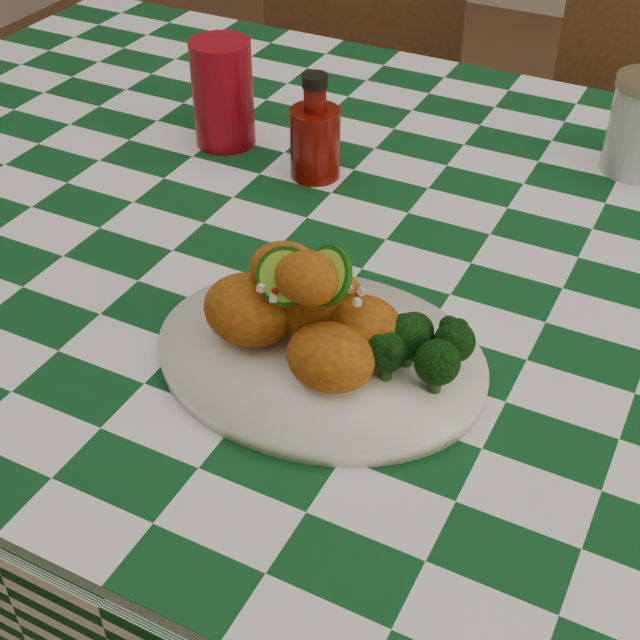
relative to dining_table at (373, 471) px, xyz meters
The scene contains 9 objects.
ground 0.39m from the dining_table, ahead, with size 5.00×5.00×0.00m, color brown.
dining_table is the anchor object (origin of this frame).
plate 0.46m from the dining_table, 82.12° to the right, with size 0.32×0.25×0.02m, color white, non-canonical shape.
fried_chicken_pile 0.52m from the dining_table, 83.64° to the right, with size 0.17×0.12×0.11m, color #AD5C10, non-canonical shape.
broccoli_side 0.51m from the dining_table, 59.58° to the right, with size 0.08×0.08×0.06m, color black, non-canonical shape.
red_tumbler 0.56m from the dining_table, 157.43° to the left, with size 0.08×0.08×0.14m, color maroon.
ketchup_bottle 0.49m from the dining_table, 145.84° to the left, with size 0.06×0.06×0.13m, color #5C0A04, non-canonical shape.
wooden_chair_left 0.80m from the dining_table, 119.33° to the left, with size 0.42×0.44×0.91m, color #472814, non-canonical shape.
wooden_chair_right 0.70m from the dining_table, 72.41° to the left, with size 0.40×0.42×0.87m, color #472814, non-canonical shape.
Camera 1 is at (0.32, -0.79, 1.35)m, focal length 50.00 mm.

